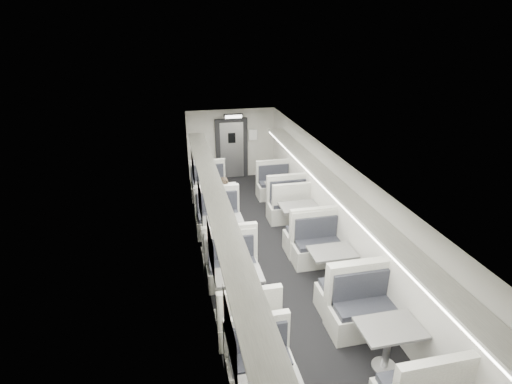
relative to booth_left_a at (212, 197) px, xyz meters
name	(u,v)px	position (x,y,z in m)	size (l,w,h in m)	color
room	(277,223)	(1.00, -3.48, 0.80)	(3.24, 12.24, 2.64)	black
booth_left_a	(212,197)	(0.00, 0.00, 0.00)	(1.10, 2.22, 1.19)	white
booth_left_b	(223,235)	(0.00, -2.38, 0.02)	(1.16, 2.34, 1.25)	white
booth_left_c	(239,291)	(0.00, -4.51, -0.01)	(1.07, 2.18, 1.16)	white
booth_right_a	(281,196)	(2.00, -0.34, -0.01)	(1.06, 2.16, 1.16)	white
booth_right_b	(299,220)	(2.00, -1.98, 0.02)	(1.16, 2.34, 1.25)	white
booth_right_c	(331,267)	(2.00, -4.15, 0.01)	(1.12, 2.26, 1.21)	white
booth_right_d	(387,347)	(2.00, -6.43, 0.03)	(1.17, 2.36, 1.26)	white
passenger	(225,203)	(0.22, -1.14, 0.30)	(0.51, 0.33, 1.39)	black
window_a	(193,168)	(-0.49, -0.08, 0.95)	(0.02, 1.18, 0.84)	black
window_b	(200,200)	(-0.49, -2.28, 0.95)	(0.02, 1.18, 0.84)	black
window_c	(211,249)	(-0.49, -4.48, 0.95)	(0.02, 1.18, 0.84)	black
window_d	(230,337)	(-0.49, -6.68, 0.95)	(0.02, 1.18, 0.84)	black
luggage_rack_left	(218,203)	(-0.24, -3.78, 1.52)	(0.46, 10.40, 0.09)	white
luggage_rack_right	(341,192)	(2.24, -3.78, 1.52)	(0.46, 10.40, 0.09)	white
vestibule_door	(232,149)	(1.00, 2.45, 0.64)	(1.10, 0.13, 2.10)	black
exit_sign	(233,116)	(1.00, 1.96, 1.88)	(0.62, 0.12, 0.16)	black
wall_notice	(253,135)	(1.75, 2.44, 1.10)	(0.32, 0.02, 0.40)	white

